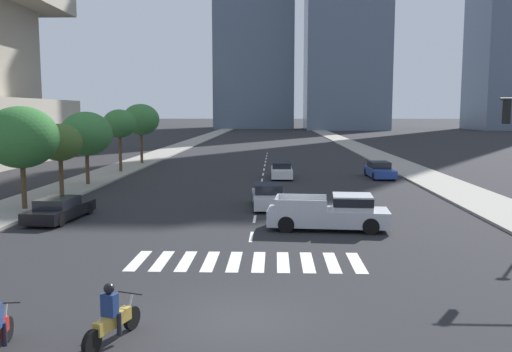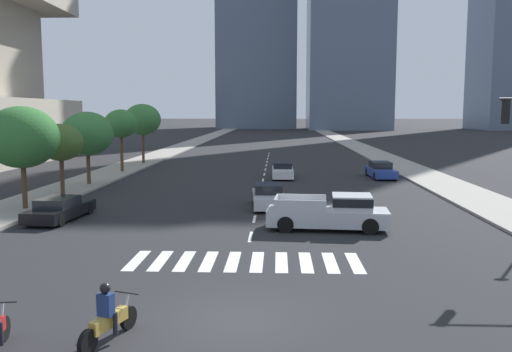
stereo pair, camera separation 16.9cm
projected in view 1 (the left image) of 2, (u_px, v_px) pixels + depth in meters
The scene contains 16 objects.
ground_plane at pixel (236, 320), 14.42m from camera, with size 800.00×800.00×0.00m, color #232326.
sidewalk_east at pixel (431, 179), 43.71m from camera, with size 4.00×260.00×0.15m, color gray.
sidewalk_west at pixel (97, 178), 44.66m from camera, with size 4.00×260.00×0.15m, color gray.
crosswalk_near at pixel (247, 262), 20.00m from camera, with size 8.55×2.76×0.01m.
lane_divider_center at pixel (263, 174), 47.78m from camera, with size 0.14×50.00×0.01m.
motorcycle_trailing at pixel (112, 319), 12.97m from camera, with size 0.99×2.13×1.49m.
pickup_truck at pixel (334, 213), 25.34m from camera, with size 5.75×2.38×1.67m.
sedan_blue_0 at pixel (379, 170), 45.26m from camera, with size 1.98×4.76×1.34m.
sedan_white_1 at pixel (282, 171), 44.98m from camera, with size 1.79×4.52×1.30m.
sedan_black_2 at pixel (60, 209), 27.58m from camera, with size 2.18×4.87×1.19m.
sedan_silver_3 at pixel (268, 197), 31.30m from camera, with size 2.07×4.50×1.35m.
street_tree_nearest at pixel (21, 137), 29.66m from camera, with size 4.02×4.02×5.68m.
street_tree_second at pixel (60, 143), 34.99m from camera, with size 2.85×2.85×4.59m.
street_tree_third at pixel (86, 134), 39.86m from camera, with size 3.80×3.80×5.36m.
street_tree_fourth at pixel (119, 124), 48.38m from camera, with size 2.97×2.97×5.56m.
street_tree_fifth at pixel (141, 120), 56.10m from camera, with size 3.80×3.80×6.15m.
Camera 1 is at (1.03, -13.84, 5.53)m, focal length 37.94 mm.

